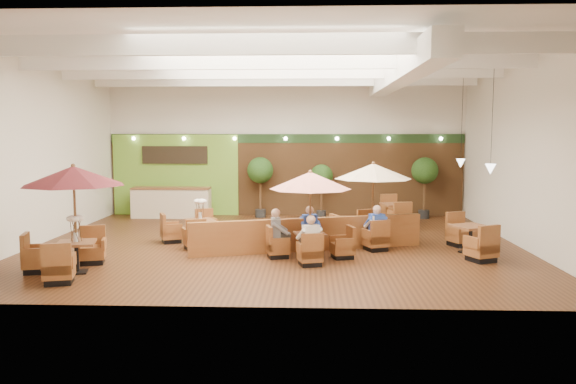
{
  "coord_description": "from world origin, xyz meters",
  "views": [
    {
      "loc": [
        0.97,
        -16.23,
        3.26
      ],
      "look_at": [
        0.3,
        0.5,
        1.5
      ],
      "focal_mm": 35.0,
      "sensor_mm": 36.0,
      "label": 1
    }
  ],
  "objects_px": {
    "diner_1": "(310,224)",
    "diner_4": "(376,224)",
    "topiary_2": "(425,173)",
    "diner_0": "(310,235)",
    "topiary_1": "(321,178)",
    "diner_3": "(376,223)",
    "topiary_0": "(260,173)",
    "diner_2": "(278,229)",
    "table_3": "(193,228)",
    "table_1": "(310,197)",
    "booth_divider": "(309,234)",
    "table_4": "(470,240)",
    "service_counter": "(171,203)",
    "table_2": "(371,185)",
    "table_5": "(395,215)",
    "table_0": "(72,195)"
  },
  "relations": [
    {
      "from": "booth_divider",
      "to": "diner_1",
      "type": "bearing_deg",
      "value": -82.21
    },
    {
      "from": "table_4",
      "to": "diner_4",
      "type": "bearing_deg",
      "value": 149.49
    },
    {
      "from": "table_5",
      "to": "topiary_2",
      "type": "bearing_deg",
      "value": 37.91
    },
    {
      "from": "table_2",
      "to": "service_counter",
      "type": "bearing_deg",
      "value": 122.53
    },
    {
      "from": "table_0",
      "to": "diner_2",
      "type": "distance_m",
      "value": 5.11
    },
    {
      "from": "table_0",
      "to": "diner_1",
      "type": "bearing_deg",
      "value": 10.57
    },
    {
      "from": "topiary_1",
      "to": "diner_2",
      "type": "height_order",
      "value": "topiary_1"
    },
    {
      "from": "table_3",
      "to": "topiary_1",
      "type": "height_order",
      "value": "topiary_1"
    },
    {
      "from": "topiary_2",
      "to": "diner_0",
      "type": "relative_size",
      "value": 2.91
    },
    {
      "from": "topiary_0",
      "to": "diner_2",
      "type": "distance_m",
      "value": 7.22
    },
    {
      "from": "booth_divider",
      "to": "topiary_1",
      "type": "xyz_separation_m",
      "value": [
        0.46,
        6.17,
        1.08
      ]
    },
    {
      "from": "topiary_2",
      "to": "table_4",
      "type": "bearing_deg",
      "value": -90.02
    },
    {
      "from": "service_counter",
      "to": "table_0",
      "type": "bearing_deg",
      "value": -90.96
    },
    {
      "from": "table_1",
      "to": "diner_1",
      "type": "relative_size",
      "value": 2.96
    },
    {
      "from": "service_counter",
      "to": "diner_0",
      "type": "height_order",
      "value": "diner_0"
    },
    {
      "from": "diner_1",
      "to": "diner_4",
      "type": "xyz_separation_m",
      "value": [
        1.83,
        0.17,
        -0.01
      ]
    },
    {
      "from": "topiary_0",
      "to": "diner_1",
      "type": "relative_size",
      "value": 2.93
    },
    {
      "from": "table_2",
      "to": "topiary_0",
      "type": "relative_size",
      "value": 1.08
    },
    {
      "from": "table_2",
      "to": "diner_2",
      "type": "distance_m",
      "value": 3.38
    },
    {
      "from": "table_4",
      "to": "topiary_2",
      "type": "height_order",
      "value": "topiary_2"
    },
    {
      "from": "table_5",
      "to": "topiary_0",
      "type": "height_order",
      "value": "topiary_0"
    },
    {
      "from": "service_counter",
      "to": "topiary_0",
      "type": "distance_m",
      "value": 3.63
    },
    {
      "from": "table_4",
      "to": "table_3",
      "type": "bearing_deg",
      "value": 146.99
    },
    {
      "from": "topiary_2",
      "to": "diner_3",
      "type": "height_order",
      "value": "topiary_2"
    },
    {
      "from": "table_5",
      "to": "topiary_0",
      "type": "distance_m",
      "value": 5.4
    },
    {
      "from": "table_5",
      "to": "diner_4",
      "type": "height_order",
      "value": "diner_4"
    },
    {
      "from": "table_1",
      "to": "topiary_2",
      "type": "relative_size",
      "value": 1.01
    },
    {
      "from": "diner_4",
      "to": "table_4",
      "type": "bearing_deg",
      "value": -26.43
    },
    {
      "from": "diner_1",
      "to": "topiary_1",
      "type": "bearing_deg",
      "value": -109.32
    },
    {
      "from": "table_5",
      "to": "diner_2",
      "type": "distance_m",
      "value": 6.66
    },
    {
      "from": "booth_divider",
      "to": "table_4",
      "type": "bearing_deg",
      "value": -18.96
    },
    {
      "from": "booth_divider",
      "to": "diner_1",
      "type": "height_order",
      "value": "diner_1"
    },
    {
      "from": "topiary_2",
      "to": "diner_1",
      "type": "height_order",
      "value": "topiary_2"
    },
    {
      "from": "table_3",
      "to": "diner_3",
      "type": "distance_m",
      "value": 5.41
    },
    {
      "from": "table_2",
      "to": "table_5",
      "type": "height_order",
      "value": "table_2"
    },
    {
      "from": "diner_3",
      "to": "table_0",
      "type": "bearing_deg",
      "value": -175.37
    },
    {
      "from": "table_2",
      "to": "diner_1",
      "type": "relative_size",
      "value": 3.17
    },
    {
      "from": "diner_3",
      "to": "topiary_0",
      "type": "bearing_deg",
      "value": 105.58
    },
    {
      "from": "topiary_1",
      "to": "diner_3",
      "type": "xyz_separation_m",
      "value": [
        1.4,
        -6.05,
        -0.77
      ]
    },
    {
      "from": "booth_divider",
      "to": "topiary_2",
      "type": "distance_m",
      "value": 7.68
    },
    {
      "from": "topiary_1",
      "to": "table_4",
      "type": "bearing_deg",
      "value": -58.1
    },
    {
      "from": "table_1",
      "to": "topiary_2",
      "type": "bearing_deg",
      "value": 43.34
    },
    {
      "from": "topiary_2",
      "to": "diner_3",
      "type": "xyz_separation_m",
      "value": [
        -2.53,
        -6.05,
        -0.98
      ]
    },
    {
      "from": "table_3",
      "to": "diner_4",
      "type": "bearing_deg",
      "value": -33.97
    },
    {
      "from": "table_0",
      "to": "diner_1",
      "type": "height_order",
      "value": "table_0"
    },
    {
      "from": "table_0",
      "to": "table_5",
      "type": "xyz_separation_m",
      "value": [
        8.53,
        7.2,
        -1.46
      ]
    },
    {
      "from": "diner_2",
      "to": "topiary_1",
      "type": "bearing_deg",
      "value": 163.78
    },
    {
      "from": "booth_divider",
      "to": "table_3",
      "type": "bearing_deg",
      "value": 146.61
    },
    {
      "from": "topiary_1",
      "to": "diner_1",
      "type": "distance_m",
      "value": 6.29
    },
    {
      "from": "table_1",
      "to": "diner_1",
      "type": "distance_m",
      "value": 1.19
    }
  ]
}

